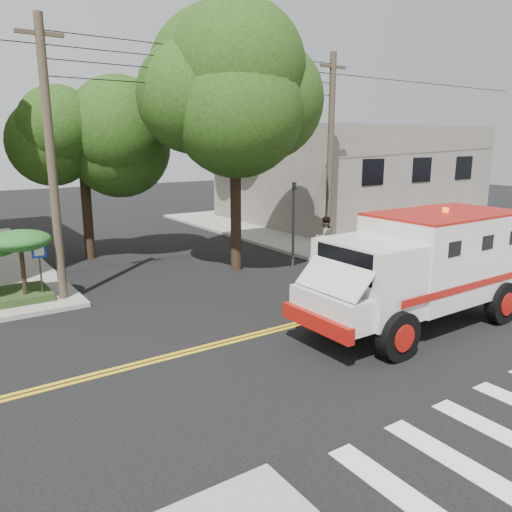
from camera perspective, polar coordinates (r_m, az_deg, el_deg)
ground at (r=15.11m, az=5.92°, el=-7.46°), size 100.00×100.00×0.00m
sidewalk_ne at (r=33.63m, az=8.98°, el=3.96°), size 17.00×17.00×0.15m
building_right at (r=34.69m, az=10.44°, el=9.30°), size 14.00×12.00×6.00m
utility_pole_left at (r=17.21m, az=-22.32°, el=9.50°), size 0.28×0.28×9.00m
utility_pole_right at (r=22.99m, az=8.47°, el=10.96°), size 0.28×0.28×9.00m
tree_main at (r=20.41m, az=-0.90°, el=18.44°), size 6.08×5.70×9.85m
tree_left at (r=23.52m, az=-18.46°, el=13.49°), size 4.48×4.20×7.70m
tree_right at (r=32.11m, az=0.20°, el=14.48°), size 4.80×4.50×8.20m
traffic_signal at (r=21.13m, az=4.31°, el=4.69°), size 0.15×0.18×3.60m
accessibility_sign at (r=17.69m, az=-23.46°, el=-0.83°), size 0.45×0.10×2.02m
armored_truck at (r=14.99m, az=18.35°, el=-0.82°), size 7.20×2.97×3.26m
pedestrian_a at (r=22.35m, az=7.85°, el=1.71°), size 0.68×0.61×1.57m
pedestrian_b at (r=22.32m, az=7.86°, el=2.11°), size 1.06×0.90×1.89m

